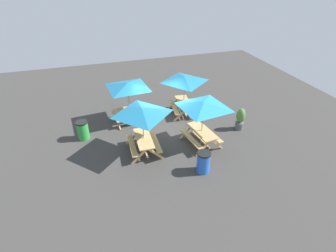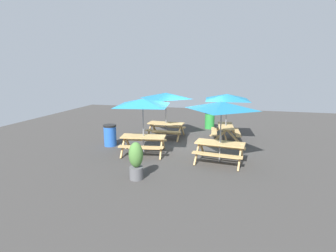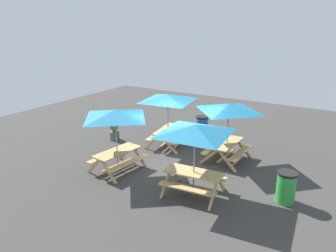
{
  "view_description": "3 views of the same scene",
  "coord_description": "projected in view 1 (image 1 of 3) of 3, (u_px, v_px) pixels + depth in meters",
  "views": [
    {
      "loc": [
        -3.25,
        -11.32,
        7.6
      ],
      "look_at": [
        -0.05,
        -1.11,
        0.9
      ],
      "focal_mm": 28.0,
      "sensor_mm": 36.0,
      "label": 1
    },
    {
      "loc": [
        11.29,
        1.81,
        3.44
      ],
      "look_at": [
        -0.05,
        -1.11,
        0.9
      ],
      "focal_mm": 28.0,
      "sensor_mm": 36.0,
      "label": 2
    },
    {
      "loc": [
        -5.59,
        9.71,
        5.2
      ],
      "look_at": [
        1.44,
        -1.77,
        0.9
      ],
      "focal_mm": 35.0,
      "sensor_mm": 36.0,
      "label": 3
    }
  ],
  "objects": [
    {
      "name": "potted_plant_0",
      "position": [
        240.0,
        119.0,
        13.77
      ],
      "size": [
        0.46,
        0.46,
        1.22
      ],
      "color": "#59595B",
      "rests_on": "ground"
    },
    {
      "name": "ground_plane",
      "position": [
        163.0,
        130.0,
        14.01
      ],
      "size": [
        24.0,
        24.0,
        0.0
      ],
      "primitive_type": "plane",
      "color": "#3D3A38",
      "rests_on": "ground"
    },
    {
      "name": "trash_bin_green",
      "position": [
        83.0,
        130.0,
        13.07
      ],
      "size": [
        0.59,
        0.59,
        0.98
      ],
      "color": "green",
      "rests_on": "ground"
    },
    {
      "name": "picnic_table_0",
      "position": [
        128.0,
        88.0,
        13.75
      ],
      "size": [
        2.82,
        2.82,
        2.34
      ],
      "rotation": [
        0.0,
        0.0,
        0.09
      ],
      "color": "tan",
      "rests_on": "ground"
    },
    {
      "name": "picnic_table_2",
      "position": [
        204.0,
        108.0,
        11.89
      ],
      "size": [
        2.8,
        2.8,
        2.34
      ],
      "rotation": [
        0.0,
        0.0,
        1.72
      ],
      "color": "tan",
      "rests_on": "ground"
    },
    {
      "name": "picnic_table_1",
      "position": [
        184.0,
        82.0,
        14.47
      ],
      "size": [
        2.22,
        2.22,
        2.34
      ],
      "rotation": [
        0.0,
        0.0,
        1.45
      ],
      "color": "tan",
      "rests_on": "ground"
    },
    {
      "name": "trash_bin_blue",
      "position": [
        203.0,
        162.0,
        10.98
      ],
      "size": [
        0.59,
        0.59,
        0.98
      ],
      "color": "blue",
      "rests_on": "ground"
    },
    {
      "name": "picnic_table_3",
      "position": [
        142.0,
        115.0,
        11.36
      ],
      "size": [
        2.06,
        2.06,
        2.34
      ],
      "rotation": [
        0.0,
        0.0,
        1.54
      ],
      "color": "tan",
      "rests_on": "ground"
    }
  ]
}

